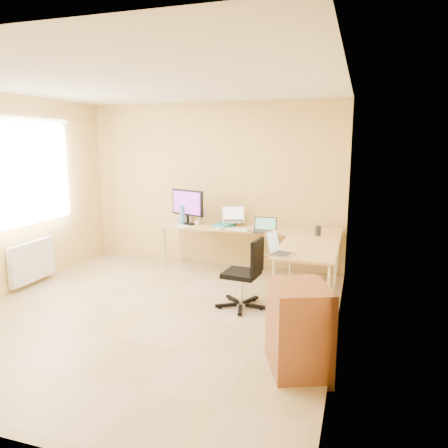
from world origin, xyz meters
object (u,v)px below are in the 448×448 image
(desk_main, at_px, (250,251))
(laptop_center, at_px, (234,214))
(mug, at_px, (197,223))
(desk_return, at_px, (307,276))
(keyboard, at_px, (232,229))
(cabinet, at_px, (299,330))
(water_bottle, at_px, (182,215))
(laptop_return, at_px, (281,245))
(desk_fan, at_px, (201,214))
(monitor, at_px, (187,207))
(office_chair, at_px, (241,267))
(laptop_black, at_px, (265,225))

(desk_main, bearing_deg, laptop_center, 168.13)
(mug, bearing_deg, desk_return, -26.59)
(keyboard, distance_m, mug, 0.64)
(desk_return, height_order, cabinet, cabinet)
(laptop_center, distance_m, water_bottle, 0.80)
(laptop_return, bearing_deg, desk_fan, 59.66)
(water_bottle, distance_m, desk_fan, 0.33)
(desk_return, height_order, laptop_return, laptop_return)
(monitor, distance_m, laptop_center, 0.72)
(desk_return, bearing_deg, desk_fan, 148.08)
(mug, bearing_deg, water_bottle, 178.02)
(desk_fan, distance_m, office_chair, 1.84)
(laptop_black, distance_m, cabinet, 2.47)
(mug, height_order, water_bottle, water_bottle)
(water_bottle, bearing_deg, laptop_return, -37.47)
(cabinet, bearing_deg, laptop_return, 85.96)
(laptop_center, height_order, water_bottle, water_bottle)
(laptop_center, relative_size, water_bottle, 1.23)
(mug, height_order, desk_fan, desk_fan)
(water_bottle, relative_size, office_chair, 0.34)
(desk_main, bearing_deg, office_chair, -80.17)
(keyboard, height_order, water_bottle, water_bottle)
(monitor, bearing_deg, desk_main, 27.53)
(desk_main, height_order, laptop_black, laptop_black)
(water_bottle, xyz_separation_m, office_chair, (1.30, -1.23, -0.38))
(laptop_center, relative_size, cabinet, 0.44)
(laptop_black, height_order, mug, laptop_black)
(mug, xyz_separation_m, water_bottle, (-0.26, 0.01, 0.11))
(desk_main, xyz_separation_m, desk_return, (0.98, -1.00, 0.00))
(monitor, bearing_deg, desk_return, -2.49)
(desk_main, xyz_separation_m, water_bottle, (-1.07, -0.10, 0.51))
(laptop_black, relative_size, cabinet, 0.40)
(desk_return, relative_size, water_bottle, 4.44)
(keyboard, distance_m, desk_fan, 0.77)
(laptop_center, height_order, keyboard, laptop_center)
(mug, bearing_deg, laptop_black, -9.91)
(laptop_center, distance_m, desk_fan, 0.56)
(desk_main, bearing_deg, laptop_black, -46.54)
(cabinet, bearing_deg, water_bottle, 108.70)
(keyboard, xyz_separation_m, mug, (-0.61, 0.19, 0.03))
(laptop_black, relative_size, water_bottle, 1.11)
(monitor, xyz_separation_m, office_chair, (1.21, -1.25, -0.50))
(laptop_center, relative_size, office_chair, 0.42)
(desk_fan, height_order, office_chair, desk_fan)
(keyboard, bearing_deg, laptop_center, 110.95)
(laptop_black, xyz_separation_m, office_chair, (-0.05, -1.03, -0.33))
(water_bottle, xyz_separation_m, cabinet, (2.16, -2.48, -0.52))
(desk_return, relative_size, laptop_center, 3.60)
(water_bottle, bearing_deg, cabinet, -48.91)
(desk_fan, bearing_deg, desk_main, -7.35)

